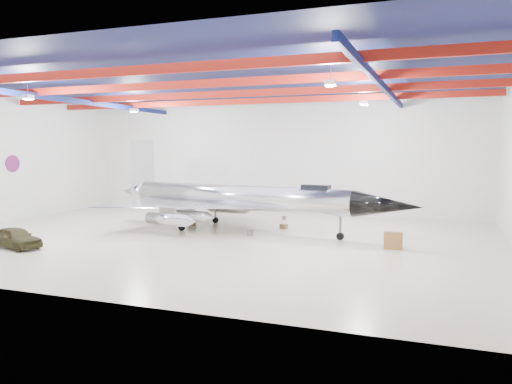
% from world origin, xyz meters
% --- Properties ---
extents(floor, '(40.00, 40.00, 0.00)m').
position_xyz_m(floor, '(0.00, 0.00, 0.00)').
color(floor, beige).
rests_on(floor, ground).
extents(wall_back, '(40.00, 0.00, 40.00)m').
position_xyz_m(wall_back, '(0.00, 15.00, 5.50)').
color(wall_back, silver).
rests_on(wall_back, floor).
extents(ceiling, '(40.00, 40.00, 0.00)m').
position_xyz_m(ceiling, '(0.00, 0.00, 11.00)').
color(ceiling, '#0A0F38').
rests_on(ceiling, wall_back).
extents(ceiling_structure, '(39.50, 29.50, 1.08)m').
position_xyz_m(ceiling_structure, '(0.00, 0.00, 10.32)').
color(ceiling_structure, maroon).
rests_on(ceiling_structure, ceiling).
extents(wall_roundel, '(0.10, 1.50, 1.50)m').
position_xyz_m(wall_roundel, '(-19.94, 2.00, 5.00)').
color(wall_roundel, '#B21414').
rests_on(wall_roundel, wall_left).
extents(jet_aircraft, '(25.82, 16.94, 7.06)m').
position_xyz_m(jet_aircraft, '(0.79, 3.67, 2.32)').
color(jet_aircraft, silver).
rests_on(jet_aircraft, floor).
extents(jeep, '(4.21, 2.38, 1.35)m').
position_xyz_m(jeep, '(-9.81, -7.66, 0.68)').
color(jeep, '#35321A').
rests_on(jeep, floor).
extents(desk, '(1.20, 0.67, 1.07)m').
position_xyz_m(desk, '(12.77, 0.39, 0.53)').
color(desk, brown).
rests_on(desk, floor).
extents(crate_ply, '(0.59, 0.53, 0.35)m').
position_xyz_m(crate_ply, '(-7.51, 5.52, 0.17)').
color(crate_ply, olive).
rests_on(crate_ply, floor).
extents(toolbox_red, '(0.52, 0.48, 0.29)m').
position_xyz_m(toolbox_red, '(-4.68, 6.50, 0.15)').
color(toolbox_red, '#A11018').
rests_on(toolbox_red, floor).
extents(engine_drum, '(0.54, 0.54, 0.39)m').
position_xyz_m(engine_drum, '(2.58, 1.73, 0.20)').
color(engine_drum, '#59595B').
rests_on(engine_drum, floor).
extents(parts_bin, '(0.65, 0.59, 0.37)m').
position_xyz_m(parts_bin, '(3.92, 5.67, 0.18)').
color(parts_bin, olive).
rests_on(parts_bin, floor).
extents(crate_small, '(0.36, 0.31, 0.23)m').
position_xyz_m(crate_small, '(-4.34, 6.29, 0.11)').
color(crate_small, '#59595B').
rests_on(crate_small, floor).
extents(oil_barrel, '(0.75, 0.66, 0.44)m').
position_xyz_m(oil_barrel, '(-3.59, 4.47, 0.22)').
color(oil_barrel, olive).
rests_on(oil_barrel, floor).
extents(spares_box, '(0.43, 0.43, 0.32)m').
position_xyz_m(spares_box, '(2.44, 10.53, 0.16)').
color(spares_box, '#59595B').
rests_on(spares_box, floor).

